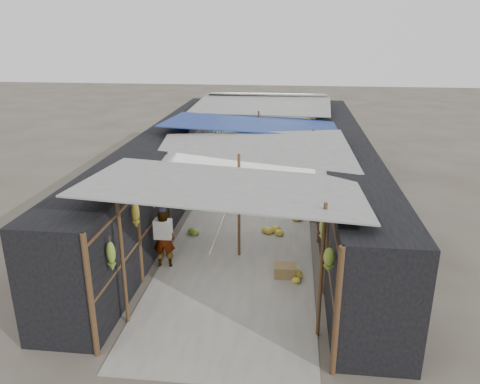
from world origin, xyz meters
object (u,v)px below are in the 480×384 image
at_px(vendor_seated, 281,178).
at_px(vendor_elderly, 164,239).
at_px(black_basin, 303,183).
at_px(shopper_blue, 232,172).
at_px(crate_near, 285,271).

bearing_deg(vendor_seated, vendor_elderly, -44.57).
relative_size(black_basin, vendor_elderly, 0.44).
bearing_deg(vendor_seated, black_basin, 117.30).
distance_m(shopper_blue, vendor_seated, 1.69).
xyz_separation_m(vendor_elderly, vendor_seated, (2.54, 5.62, -0.21)).
xyz_separation_m(black_basin, vendor_seated, (-0.80, -0.88, 0.41)).
relative_size(vendor_elderly, shopper_blue, 0.94).
bearing_deg(vendor_elderly, black_basin, -123.66).
distance_m(crate_near, black_basin, 6.70).
xyz_separation_m(black_basin, vendor_elderly, (-3.35, -6.50, 0.61)).
height_order(black_basin, vendor_seated, vendor_seated).
bearing_deg(shopper_blue, black_basin, 20.33).
bearing_deg(shopper_blue, vendor_seated, 4.80).
bearing_deg(black_basin, vendor_seated, -132.45).
bearing_deg(vendor_elderly, crate_near, 170.07).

